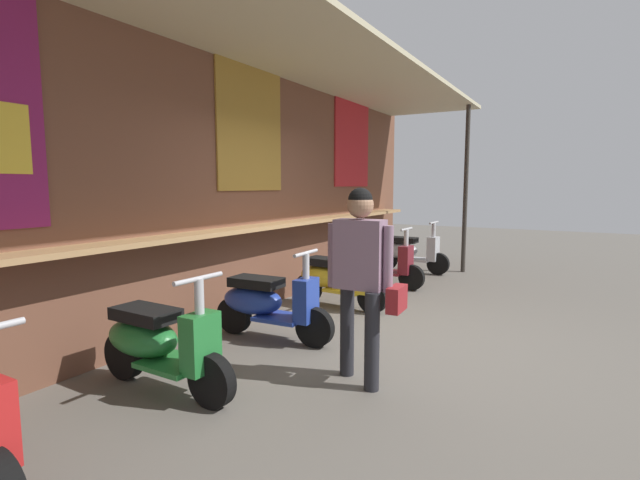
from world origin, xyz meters
TOP-DOWN VIEW (x-y plane):
  - ground_plane at (0.00, 0.00)m, footprint 28.00×28.00m
  - market_stall_facade at (-0.01, 1.90)m, footprint 10.00×2.07m
  - scooter_green at (-2.23, 1.08)m, footprint 0.46×1.40m
  - scooter_blue at (-0.79, 1.08)m, footprint 0.48×1.40m
  - scooter_yellow at (0.74, 1.08)m, footprint 0.49×1.40m
  - scooter_maroon at (2.20, 1.08)m, footprint 0.46×1.40m
  - scooter_silver at (3.68, 1.08)m, footprint 0.46×1.40m
  - shopper_with_handbag at (-1.30, -0.26)m, footprint 0.32×0.64m

SIDE VIEW (x-z plane):
  - ground_plane at x=0.00m, z-range 0.00..0.00m
  - scooter_green at x=-2.23m, z-range -0.10..0.87m
  - scooter_blue at x=-0.79m, z-range -0.10..0.87m
  - scooter_yellow at x=0.74m, z-range -0.10..0.87m
  - scooter_maroon at x=2.20m, z-range -0.10..0.87m
  - scooter_silver at x=3.68m, z-range -0.10..0.87m
  - shopper_with_handbag at x=-1.30m, z-range 0.16..1.77m
  - market_stall_facade at x=-0.01m, z-range 0.16..3.46m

